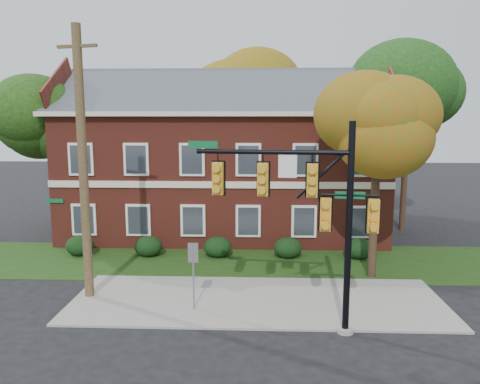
{
  "coord_description": "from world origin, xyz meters",
  "views": [
    {
      "loc": [
        0.02,
        -15.91,
        6.83
      ],
      "look_at": [
        -0.73,
        3.0,
        3.9
      ],
      "focal_mm": 35.0,
      "sensor_mm": 36.0,
      "label": 1
    }
  ],
  "objects_px": {
    "hedge_far_left": "(80,246)",
    "hedge_center": "(218,247)",
    "hedge_far_right": "(359,249)",
    "sign_post": "(193,265)",
    "tree_near_right": "(384,124)",
    "traffic_signal": "(310,204)",
    "apartment_building": "(225,151)",
    "tree_far_rear": "(250,92)",
    "utility_pole": "(83,164)",
    "hedge_left": "(148,246)",
    "tree_right_rear": "(415,98)",
    "tree_left_rear": "(55,122)",
    "hedge_right": "(288,248)"
  },
  "relations": [
    {
      "from": "tree_near_right",
      "to": "traffic_signal",
      "type": "xyz_separation_m",
      "value": [
        -3.57,
        -5.22,
        -2.45
      ]
    },
    {
      "from": "hedge_left",
      "to": "tree_left_rear",
      "type": "relative_size",
      "value": 0.16
    },
    {
      "from": "hedge_far_right",
      "to": "tree_right_rear",
      "type": "height_order",
      "value": "tree_right_rear"
    },
    {
      "from": "tree_near_right",
      "to": "tree_right_rear",
      "type": "bearing_deg",
      "value": 65.42
    },
    {
      "from": "tree_left_rear",
      "to": "traffic_signal",
      "type": "bearing_deg",
      "value": -42.34
    },
    {
      "from": "hedge_far_left",
      "to": "sign_post",
      "type": "xyz_separation_m",
      "value": [
        6.72,
        -6.66,
        1.18
      ]
    },
    {
      "from": "tree_right_rear",
      "to": "tree_far_rear",
      "type": "xyz_separation_m",
      "value": [
        -9.97,
        6.98,
        0.72
      ]
    },
    {
      "from": "hedge_left",
      "to": "tree_left_rear",
      "type": "xyz_separation_m",
      "value": [
        -6.23,
        4.14,
        6.16
      ]
    },
    {
      "from": "hedge_far_left",
      "to": "hedge_center",
      "type": "distance_m",
      "value": 7.0
    },
    {
      "from": "tree_near_right",
      "to": "tree_far_rear",
      "type": "height_order",
      "value": "tree_far_rear"
    },
    {
      "from": "traffic_signal",
      "to": "utility_pole",
      "type": "distance_m",
      "value": 8.59
    },
    {
      "from": "traffic_signal",
      "to": "apartment_building",
      "type": "bearing_deg",
      "value": 112.2
    },
    {
      "from": "tree_left_rear",
      "to": "sign_post",
      "type": "distance_m",
      "value": 15.19
    },
    {
      "from": "hedge_far_left",
      "to": "sign_post",
      "type": "relative_size",
      "value": 0.56
    },
    {
      "from": "hedge_far_right",
      "to": "tree_near_right",
      "type": "bearing_deg",
      "value": -85.48
    },
    {
      "from": "hedge_right",
      "to": "utility_pole",
      "type": "distance_m",
      "value": 10.79
    },
    {
      "from": "hedge_left",
      "to": "hedge_far_right",
      "type": "bearing_deg",
      "value": 0.0
    },
    {
      "from": "hedge_right",
      "to": "traffic_signal",
      "type": "bearing_deg",
      "value": -88.94
    },
    {
      "from": "sign_post",
      "to": "apartment_building",
      "type": "bearing_deg",
      "value": 88.69
    },
    {
      "from": "apartment_building",
      "to": "hedge_far_left",
      "type": "height_order",
      "value": "apartment_building"
    },
    {
      "from": "hedge_center",
      "to": "utility_pole",
      "type": "xyz_separation_m",
      "value": [
        -4.51,
        -5.54,
        4.66
      ]
    },
    {
      "from": "hedge_left",
      "to": "tree_right_rear",
      "type": "relative_size",
      "value": 0.13
    },
    {
      "from": "tree_left_rear",
      "to": "utility_pole",
      "type": "distance_m",
      "value": 11.1
    },
    {
      "from": "tree_near_right",
      "to": "utility_pole",
      "type": "bearing_deg",
      "value": -167.03
    },
    {
      "from": "hedge_far_right",
      "to": "tree_far_rear",
      "type": "height_order",
      "value": "tree_far_rear"
    },
    {
      "from": "hedge_right",
      "to": "sign_post",
      "type": "relative_size",
      "value": 0.56
    },
    {
      "from": "tree_far_rear",
      "to": "hedge_far_right",
      "type": "bearing_deg",
      "value": -66.63
    },
    {
      "from": "hedge_far_left",
      "to": "hedge_center",
      "type": "bearing_deg",
      "value": 0.0
    },
    {
      "from": "utility_pole",
      "to": "sign_post",
      "type": "height_order",
      "value": "utility_pole"
    },
    {
      "from": "apartment_building",
      "to": "utility_pole",
      "type": "relative_size",
      "value": 1.84
    },
    {
      "from": "hedge_far_right",
      "to": "sign_post",
      "type": "height_order",
      "value": "sign_post"
    },
    {
      "from": "traffic_signal",
      "to": "tree_near_right",
      "type": "bearing_deg",
      "value": 62.46
    },
    {
      "from": "tree_right_rear",
      "to": "traffic_signal",
      "type": "relative_size",
      "value": 1.56
    },
    {
      "from": "tree_right_rear",
      "to": "tree_far_rear",
      "type": "bearing_deg",
      "value": 145.0
    },
    {
      "from": "sign_post",
      "to": "hedge_left",
      "type": "bearing_deg",
      "value": 115.84
    },
    {
      "from": "hedge_far_left",
      "to": "hedge_far_right",
      "type": "height_order",
      "value": "same"
    },
    {
      "from": "tree_far_rear",
      "to": "utility_pole",
      "type": "bearing_deg",
      "value": -107.43
    },
    {
      "from": "tree_right_rear",
      "to": "sign_post",
      "type": "bearing_deg",
      "value": -132.23
    },
    {
      "from": "hedge_center",
      "to": "utility_pole",
      "type": "distance_m",
      "value": 8.53
    },
    {
      "from": "hedge_far_right",
      "to": "tree_near_right",
      "type": "relative_size",
      "value": 0.16
    },
    {
      "from": "hedge_left",
      "to": "traffic_signal",
      "type": "distance_m",
      "value": 11.38
    },
    {
      "from": "apartment_building",
      "to": "sign_post",
      "type": "height_order",
      "value": "apartment_building"
    },
    {
      "from": "apartment_building",
      "to": "sign_post",
      "type": "xyz_separation_m",
      "value": [
        -0.28,
        -11.91,
        -3.28
      ]
    },
    {
      "from": "apartment_building",
      "to": "tree_far_rear",
      "type": "bearing_deg",
      "value": 80.29
    },
    {
      "from": "tree_near_right",
      "to": "traffic_signal",
      "type": "relative_size",
      "value": 1.26
    },
    {
      "from": "hedge_left",
      "to": "tree_right_rear",
      "type": "xyz_separation_m",
      "value": [
        14.81,
        6.11,
        7.6
      ]
    },
    {
      "from": "tree_far_rear",
      "to": "traffic_signal",
      "type": "xyz_separation_m",
      "value": [
        2.31,
        -21.15,
        -4.63
      ]
    },
    {
      "from": "tree_left_rear",
      "to": "sign_post",
      "type": "xyz_separation_m",
      "value": [
        9.45,
        -10.8,
        -4.97
      ]
    },
    {
      "from": "hedge_left",
      "to": "tree_far_rear",
      "type": "relative_size",
      "value": 0.12
    },
    {
      "from": "hedge_left",
      "to": "hedge_right",
      "type": "distance_m",
      "value": 7.0
    }
  ]
}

